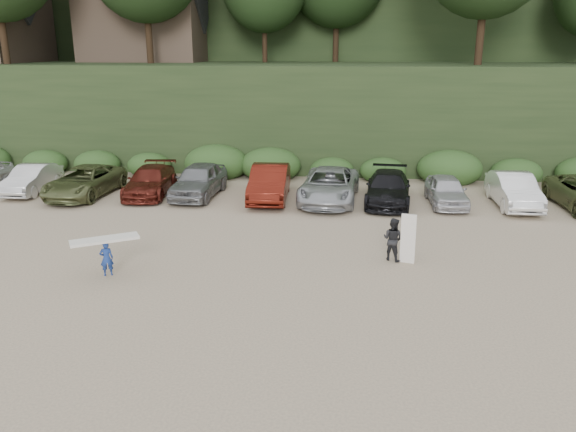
# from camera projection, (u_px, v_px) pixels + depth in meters

# --- Properties ---
(ground) EXTENTS (120.00, 120.00, 0.00)m
(ground) POSITION_uv_depth(u_px,v_px,m) (273.00, 284.00, 17.26)
(ground) COLOR tan
(ground) RESTS_ON ground
(parked_cars) EXTENTS (39.96, 5.85, 1.62)m
(parked_cars) POSITION_uv_depth(u_px,v_px,m) (360.00, 186.00, 26.24)
(parked_cars) COLOR silver
(parked_cars) RESTS_ON ground
(child_surfer) EXTENTS (2.08, 1.59, 1.25)m
(child_surfer) POSITION_uv_depth(u_px,v_px,m) (106.00, 250.00, 17.70)
(child_surfer) COLOR navy
(child_surfer) RESTS_ON ground
(adult_surfer) EXTENTS (1.20, 0.91, 1.76)m
(adult_surfer) POSITION_uv_depth(u_px,v_px,m) (394.00, 239.00, 19.00)
(adult_surfer) COLOR black
(adult_surfer) RESTS_ON ground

